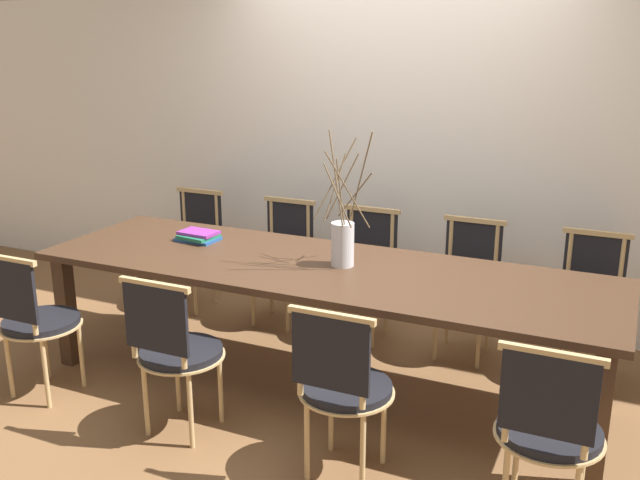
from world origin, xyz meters
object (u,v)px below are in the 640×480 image
(chair_near_center, at_px, (343,383))
(vase_centerpiece, at_px, (343,241))
(dining_table, at_px, (320,278))
(book_stack, at_px, (198,236))
(chair_far_center, at_px, (364,268))

(chair_near_center, relative_size, vase_centerpiece, 1.14)
(dining_table, xyz_separation_m, book_stack, (-0.91, 0.14, 0.10))
(vase_centerpiece, xyz_separation_m, book_stack, (-1.03, 0.08, -0.12))
(chair_far_center, bearing_deg, chair_near_center, 107.93)
(chair_near_center, bearing_deg, dining_table, 121.08)
(dining_table, distance_m, book_stack, 0.93)
(dining_table, relative_size, vase_centerpiece, 4.32)
(dining_table, bearing_deg, chair_near_center, -58.92)
(chair_near_center, relative_size, book_stack, 3.39)
(chair_near_center, height_order, chair_far_center, same)
(book_stack, bearing_deg, chair_near_center, -33.70)
(dining_table, distance_m, vase_centerpiece, 0.25)
(chair_far_center, distance_m, vase_centerpiece, 0.86)
(dining_table, distance_m, chair_far_center, 0.81)
(dining_table, relative_size, chair_near_center, 3.78)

